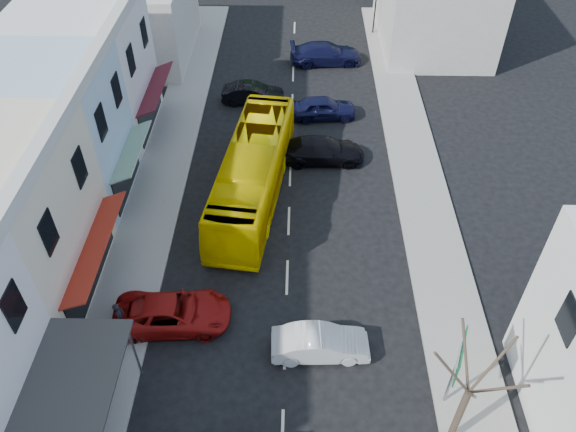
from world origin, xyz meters
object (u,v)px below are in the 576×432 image
object	(u,v)px
traffic_signal	(375,6)
car_white	(320,343)
pedestrian_left	(120,317)
direction_sign	(453,374)
car_red	(173,313)
bus	(253,174)
street_tree	(469,392)

from	to	relation	value
traffic_signal	car_white	bearing A→B (deg)	59.42
traffic_signal	pedestrian_left	bearing A→B (deg)	44.19
direction_sign	car_white	bearing A→B (deg)	176.04
car_red	direction_sign	size ratio (longest dim) A/B	1.14
car_white	traffic_signal	size ratio (longest dim) A/B	0.94
car_white	pedestrian_left	world-z (taller)	pedestrian_left
bus	street_tree	bearing A→B (deg)	-52.08
bus	car_white	world-z (taller)	bus
bus	car_red	xyz separation A→B (m)	(-3.00, -8.86, -0.85)
street_tree	car_white	bearing A→B (deg)	141.87
pedestrian_left	traffic_signal	xyz separation A→B (m)	(13.71, 30.19, 1.34)
car_red	traffic_signal	distance (m)	31.92
bus	traffic_signal	bearing A→B (deg)	75.14
pedestrian_left	street_tree	world-z (taller)	street_tree
pedestrian_left	street_tree	distance (m)	14.50
car_white	traffic_signal	xyz separation A→B (m)	(5.04, 31.17, 1.64)
pedestrian_left	bus	bearing A→B (deg)	-34.33
direction_sign	street_tree	bearing A→B (deg)	-73.62
car_red	street_tree	world-z (taller)	street_tree
car_red	direction_sign	world-z (taller)	direction_sign
pedestrian_left	traffic_signal	distance (m)	33.18
car_white	direction_sign	xyz separation A→B (m)	(4.90, -2.18, 1.32)
bus	street_tree	xyz separation A→B (m)	(8.30, -14.08, 1.96)
car_white	car_red	world-z (taller)	same
pedestrian_left	traffic_signal	world-z (taller)	traffic_signal
car_white	direction_sign	size ratio (longest dim) A/B	1.09
car_red	bus	bearing A→B (deg)	-22.39
car_white	direction_sign	world-z (taller)	direction_sign
car_red	street_tree	distance (m)	12.76
car_white	traffic_signal	bearing A→B (deg)	-11.77
bus	car_red	size ratio (longest dim) A/B	2.52
car_white	car_red	xyz separation A→B (m)	(-6.49, 1.45, 0.00)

